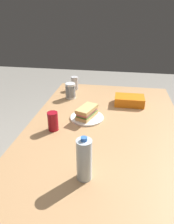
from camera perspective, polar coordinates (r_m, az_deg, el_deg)
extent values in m
plane|color=gray|center=(1.88, 4.00, -24.08)|extent=(8.00, 8.00, 0.00)
cube|color=tan|center=(1.39, 4.97, -4.47)|extent=(1.57, 1.02, 0.04)
cylinder|color=#977049|center=(2.25, -4.80, -2.56)|extent=(0.07, 0.07, 0.72)
cylinder|color=#977049|center=(2.22, 17.42, -4.27)|extent=(0.07, 0.07, 0.72)
cylinder|color=white|center=(1.46, 0.00, -1.54)|extent=(0.23, 0.23, 0.01)
cube|color=#DBB26B|center=(1.45, 0.00, -0.91)|extent=(0.19, 0.14, 0.02)
cube|color=#599E3F|center=(1.44, 0.00, -0.35)|extent=(0.18, 0.14, 0.01)
cube|color=#C6727A|center=(1.44, 0.00, 0.14)|extent=(0.18, 0.13, 0.02)
cube|color=yellow|center=(1.43, 0.00, 0.61)|extent=(0.17, 0.13, 0.01)
cube|color=#DBB26B|center=(1.41, -0.03, 0.91)|extent=(0.19, 0.14, 0.02)
cylinder|color=maroon|center=(1.32, -9.34, -2.51)|extent=(0.07, 0.07, 0.12)
cube|color=orange|center=(1.69, 11.54, 3.13)|extent=(0.15, 0.23, 0.07)
cylinder|color=silver|center=(0.93, -0.79, -13.00)|extent=(0.07, 0.07, 0.20)
cylinder|color=blue|center=(0.87, -0.83, -7.41)|extent=(0.03, 0.03, 0.02)
cylinder|color=silver|center=(1.78, -4.54, 5.28)|extent=(0.08, 0.08, 0.09)
cylinder|color=silver|center=(1.78, -4.56, 5.82)|extent=(0.08, 0.08, 0.09)
cylinder|color=silver|center=(1.77, -4.58, 6.36)|extent=(0.08, 0.08, 0.09)
cylinder|color=silver|center=(1.97, -3.42, 7.91)|extent=(0.07, 0.07, 0.12)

